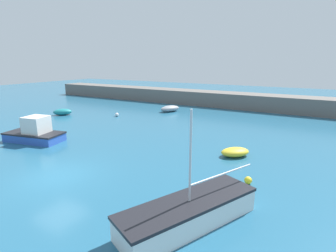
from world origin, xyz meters
TOP-DOWN VIEW (x-y plane):
  - ground_plane at (0.00, 0.00)m, footprint 120.00×120.00m
  - harbor_breakwater at (0.00, 26.55)m, footprint 58.90×3.57m
  - sailboat_twin_hulled at (8.18, -0.37)m, footprint 4.00×6.23m
  - motorboat_with_cabin at (-6.93, 3.43)m, footprint 4.83×2.94m
  - dinghy_near_pier at (-13.69, 11.40)m, footprint 2.18×2.24m
  - open_tender_yellow at (-3.86, 19.51)m, footprint 2.24×2.95m
  - fishing_dinghy_green at (7.63, 7.90)m, footprint 2.20×2.20m
  - mooring_buoy_yellow at (9.35, 4.24)m, footprint 0.39×0.39m
  - mooring_buoy_white at (-7.67, 13.93)m, footprint 0.42×0.42m

SIDE VIEW (x-z plane):
  - ground_plane at x=0.00m, z-range -0.20..0.00m
  - mooring_buoy_yellow at x=9.35m, z-range 0.00..0.39m
  - mooring_buoy_white at x=-7.67m, z-range 0.00..0.42m
  - fishing_dinghy_green at x=7.63m, z-range 0.00..0.58m
  - dinghy_near_pier at x=-13.69m, z-range 0.00..0.73m
  - open_tender_yellow at x=-3.86m, z-range 0.00..0.76m
  - sailboat_twin_hulled at x=8.18m, z-range -1.75..2.77m
  - motorboat_with_cabin at x=-6.93m, z-range -0.31..1.69m
  - harbor_breakwater at x=0.00m, z-range 0.00..1.96m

